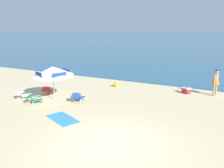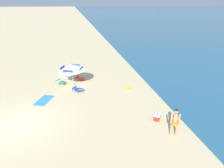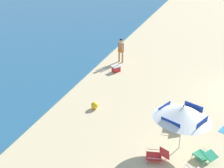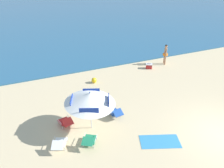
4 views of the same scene
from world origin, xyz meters
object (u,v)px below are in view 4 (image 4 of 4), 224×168
at_px(lounge_chair_under_umbrella, 89,140).
at_px(lounge_chair_beside_umbrella, 66,122).
at_px(beach_umbrella_striped_main, 90,98).
at_px(lounge_chair_facing_sea, 116,112).
at_px(person_standing_near_shore, 165,53).
at_px(beach_towel, 160,141).
at_px(beach_ball, 94,80).
at_px(lounge_chair_spare_folded, 59,143).
at_px(cooler_box, 149,66).

relative_size(lounge_chair_under_umbrella, lounge_chair_beside_umbrella, 1.03).
relative_size(beach_umbrella_striped_main, lounge_chair_facing_sea, 3.37).
bearing_deg(lounge_chair_facing_sea, person_standing_near_shore, 36.26).
bearing_deg(beach_towel, beach_ball, 95.97).
relative_size(lounge_chair_under_umbrella, lounge_chair_facing_sea, 1.07).
height_order(lounge_chair_under_umbrella, person_standing_near_shore, person_standing_near_shore).
height_order(lounge_chair_spare_folded, person_standing_near_shore, person_standing_near_shore).
height_order(lounge_chair_beside_umbrella, beach_towel, lounge_chair_beside_umbrella).
bearing_deg(lounge_chair_spare_folded, person_standing_near_shore, 31.39).
relative_size(lounge_chair_under_umbrella, cooler_box, 1.67).
relative_size(lounge_chair_beside_umbrella, lounge_chair_facing_sea, 1.04).
relative_size(beach_umbrella_striped_main, beach_towel, 1.76).
xyz_separation_m(lounge_chair_beside_umbrella, lounge_chair_spare_folded, (-0.62, -1.41, 0.00)).
height_order(lounge_chair_beside_umbrella, beach_ball, lounge_chair_beside_umbrella).
relative_size(lounge_chair_beside_umbrella, beach_ball, 2.65).
bearing_deg(beach_ball, lounge_chair_beside_umbrella, -126.69).
height_order(lounge_chair_facing_sea, person_standing_near_shore, person_standing_near_shore).
height_order(cooler_box, beach_towel, cooler_box).
xyz_separation_m(lounge_chair_under_umbrella, lounge_chair_facing_sea, (1.97, 1.45, -0.00)).
bearing_deg(person_standing_near_shore, lounge_chair_beside_umbrella, -153.37).
bearing_deg(lounge_chair_facing_sea, beach_umbrella_striped_main, -165.96).
bearing_deg(lounge_chair_facing_sea, lounge_chair_spare_folded, -160.94).
xyz_separation_m(lounge_chair_spare_folded, cooler_box, (8.41, 5.91, -0.07)).
bearing_deg(cooler_box, lounge_chair_facing_sea, -137.31).
height_order(lounge_chair_beside_umbrella, cooler_box, lounge_chair_beside_umbrella).
xyz_separation_m(beach_umbrella_striped_main, beach_towel, (2.51, -2.20, -1.71)).
relative_size(lounge_chair_spare_folded, beach_ball, 2.75).
bearing_deg(lounge_chair_spare_folded, beach_ball, 56.41).
bearing_deg(lounge_chair_under_umbrella, lounge_chair_facing_sea, 36.44).
bearing_deg(lounge_chair_spare_folded, lounge_chair_beside_umbrella, 66.34).
distance_m(beach_umbrella_striped_main, lounge_chair_under_umbrella, 1.87).
relative_size(lounge_chair_beside_umbrella, lounge_chair_spare_folded, 0.96).
distance_m(cooler_box, beach_towel, 8.46).
xyz_separation_m(lounge_chair_under_umbrella, beach_ball, (2.29, 5.67, -0.09)).
bearing_deg(lounge_chair_beside_umbrella, beach_towel, -38.28).
bearing_deg(lounge_chair_under_umbrella, lounge_chair_beside_umbrella, 109.91).
bearing_deg(beach_towel, lounge_chair_facing_sea, 111.89).
height_order(beach_umbrella_striped_main, lounge_chair_beside_umbrella, beach_umbrella_striped_main).
bearing_deg(lounge_chair_spare_folded, beach_towel, -18.94).
bearing_deg(lounge_chair_beside_umbrella, beach_umbrella_striped_main, -30.76).
distance_m(lounge_chair_spare_folded, beach_ball, 6.39).
height_order(lounge_chair_spare_folded, beach_ball, lounge_chair_spare_folded).
bearing_deg(beach_towel, person_standing_near_shore, 52.44).
distance_m(lounge_chair_beside_umbrella, lounge_chair_spare_folded, 1.54).
relative_size(person_standing_near_shore, beach_ball, 4.53).
height_order(person_standing_near_shore, beach_ball, person_standing_near_shore).
height_order(lounge_chair_under_umbrella, lounge_chair_beside_umbrella, lounge_chair_beside_umbrella).
xyz_separation_m(lounge_chair_under_umbrella, lounge_chair_spare_folded, (-1.25, 0.34, -0.00)).
bearing_deg(lounge_chair_facing_sea, beach_ball, 85.63).
bearing_deg(cooler_box, lounge_chair_under_umbrella, -138.91).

